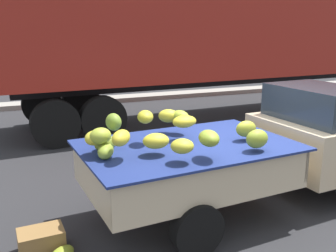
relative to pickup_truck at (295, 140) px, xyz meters
name	(u,v)px	position (x,y,z in m)	size (l,w,h in m)	color
ground	(243,206)	(-0.97, -0.12, -0.89)	(220.00, 220.00, 0.00)	#28282B
curb_strip	(105,100)	(-0.97, 8.92, -0.81)	(80.00, 0.80, 0.16)	gray
pickup_truck	(295,140)	(0.00, 0.00, 0.00)	(5.05, 2.12, 1.70)	#CCB793
semi_trailer	(211,30)	(1.34, 5.35, 1.65)	(12.10, 3.09, 3.95)	maroon
produce_crate	(41,241)	(-3.85, -0.23, -0.75)	(0.52, 0.36, 0.28)	olive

